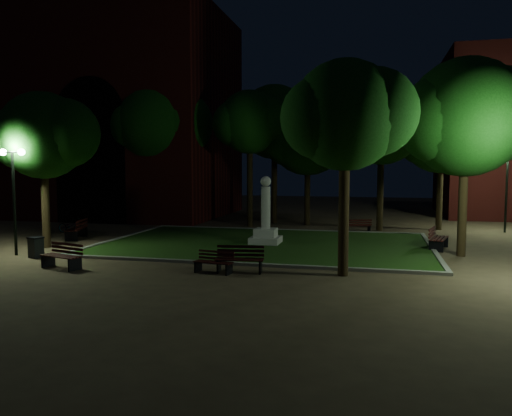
{
  "coord_description": "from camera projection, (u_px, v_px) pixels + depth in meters",
  "views": [
    {
      "loc": [
        5.02,
        -21.08,
        3.78
      ],
      "look_at": [
        -0.24,
        1.0,
        1.84
      ],
      "focal_mm": 35.0,
      "sensor_mm": 36.0,
      "label": 1
    }
  ],
  "objects": [
    {
      "name": "ground",
      "position": [
        256.0,
        252.0,
        21.91
      ],
      "size": [
        80.0,
        80.0,
        0.0
      ],
      "primitive_type": "plane",
      "color": "#4F3E2A"
    },
    {
      "name": "lawn",
      "position": [
        266.0,
        244.0,
        23.85
      ],
      "size": [
        15.0,
        10.0,
        0.08
      ],
      "primitive_type": "cube",
      "color": "#1E4011",
      "rests_on": "ground"
    },
    {
      "name": "lawn_kerb",
      "position": [
        266.0,
        243.0,
        23.84
      ],
      "size": [
        15.4,
        10.4,
        0.12
      ],
      "color": "slate",
      "rests_on": "ground"
    },
    {
      "name": "monument",
      "position": [
        266.0,
        225.0,
        23.77
      ],
      "size": [
        1.4,
        1.4,
        3.2
      ],
      "color": "#ADA8A0",
      "rests_on": "lawn"
    },
    {
      "name": "building_main",
      "position": [
        97.0,
        119.0,
        38.31
      ],
      "size": [
        20.0,
        12.0,
        15.0
      ],
      "color": "#511410",
      "rests_on": "ground"
    },
    {
      "name": "tree_west",
      "position": [
        45.0,
        136.0,
        22.58
      ],
      "size": [
        4.84,
        3.95,
        7.12
      ],
      "color": "black",
      "rests_on": "ground"
    },
    {
      "name": "tree_north_wl",
      "position": [
        251.0,
        122.0,
        30.38
      ],
      "size": [
        4.76,
        3.89,
        8.37
      ],
      "color": "black",
      "rests_on": "ground"
    },
    {
      "name": "tree_north_er",
      "position": [
        384.0,
        124.0,
        28.4
      ],
      "size": [
        5.72,
        4.67,
        8.47
      ],
      "color": "black",
      "rests_on": "ground"
    },
    {
      "name": "tree_ne",
      "position": [
        443.0,
        133.0,
        28.89
      ],
      "size": [
        5.73,
        4.68,
        8.0
      ],
      "color": "black",
      "rests_on": "ground"
    },
    {
      "name": "tree_east",
      "position": [
        469.0,
        117.0,
        20.34
      ],
      "size": [
        5.97,
        4.87,
        8.18
      ],
      "color": "black",
      "rests_on": "ground"
    },
    {
      "name": "tree_se",
      "position": [
        348.0,
        116.0,
        16.68
      ],
      "size": [
        4.59,
        3.75,
        7.33
      ],
      "color": "black",
      "rests_on": "ground"
    },
    {
      "name": "tree_nw",
      "position": [
        160.0,
        125.0,
        32.92
      ],
      "size": [
        6.84,
        5.58,
        9.22
      ],
      "color": "black",
      "rests_on": "ground"
    },
    {
      "name": "tree_far_north",
      "position": [
        276.0,
        122.0,
        32.21
      ],
      "size": [
        5.88,
        4.8,
        8.99
      ],
      "color": "black",
      "rests_on": "ground"
    },
    {
      "name": "tree_extra",
      "position": [
        310.0,
        135.0,
        31.16
      ],
      "size": [
        6.23,
        5.09,
        8.24
      ],
      "color": "black",
      "rests_on": "ground"
    },
    {
      "name": "lamppost_sw",
      "position": [
        13.0,
        181.0,
        20.8
      ],
      "size": [
        1.18,
        0.28,
        4.47
      ],
      "color": "black",
      "rests_on": "ground"
    },
    {
      "name": "lamppost_nw",
      "position": [
        138.0,
        178.0,
        32.98
      ],
      "size": [
        1.18,
        0.28,
        4.16
      ],
      "color": "black",
      "rests_on": "ground"
    },
    {
      "name": "lamppost_ne",
      "position": [
        507.0,
        177.0,
        27.95
      ],
      "size": [
        1.18,
        0.28,
        4.47
      ],
      "color": "black",
      "rests_on": "ground"
    },
    {
      "name": "bench_near_left",
      "position": [
        240.0,
        260.0,
        17.68
      ],
      "size": [
        1.76,
        0.8,
        0.93
      ],
      "rotation": [
        0.0,
        0.0,
        0.13
      ],
      "color": "black",
      "rests_on": "ground"
    },
    {
      "name": "bench_near_right",
      "position": [
        214.0,
        263.0,
        17.56
      ],
      "size": [
        1.46,
        0.72,
        0.77
      ],
      "rotation": [
        0.0,
        0.0,
        -0.17
      ],
      "color": "black",
      "rests_on": "ground"
    },
    {
      "name": "bench_west_near",
      "position": [
        63.0,
        257.0,
        18.34
      ],
      "size": [
        1.77,
        1.03,
        0.92
      ],
      "rotation": [
        0.0,
        0.0,
        -0.29
      ],
      "color": "black",
      "rests_on": "ground"
    },
    {
      "name": "bench_left_side",
      "position": [
        78.0,
        230.0,
        25.67
      ],
      "size": [
        1.1,
        1.94,
        1.01
      ],
      "rotation": [
        0.0,
        0.0,
        -1.3
      ],
      "color": "black",
      "rests_on": "ground"
    },
    {
      "name": "bench_right_side",
      "position": [
        437.0,
        239.0,
        22.51
      ],
      "size": [
        1.05,
        1.89,
        0.99
      ],
      "rotation": [
        0.0,
        0.0,
        1.32
      ],
      "color": "black",
      "rests_on": "ground"
    },
    {
      "name": "bench_far_side",
      "position": [
        359.0,
        226.0,
        28.12
      ],
      "size": [
        1.47,
        0.85,
        0.76
      ],
      "rotation": [
        0.0,
        0.0,
        3.42
      ],
      "color": "black",
      "rests_on": "ground"
    },
    {
      "name": "trash_bin",
      "position": [
        36.0,
        247.0,
        20.47
      ],
      "size": [
        0.62,
        0.62,
        0.85
      ],
      "color": "black",
      "rests_on": "ground"
    },
    {
      "name": "bicycle",
      "position": [
        70.0,
        226.0,
        28.02
      ],
      "size": [
        1.59,
        0.66,
        0.81
      ],
      "primitive_type": "imported",
      "rotation": [
        0.0,
        0.0,
        1.49
      ],
      "color": "black",
      "rests_on": "ground"
    }
  ]
}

